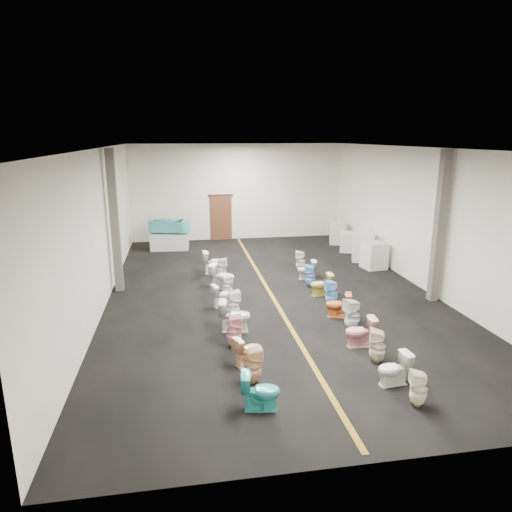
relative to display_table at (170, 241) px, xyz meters
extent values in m
plane|color=black|center=(3.23, -6.32, -0.36)|extent=(16.00, 16.00, 0.00)
plane|color=black|center=(3.23, -6.32, 4.14)|extent=(16.00, 16.00, 0.00)
plane|color=beige|center=(3.23, 1.68, 1.89)|extent=(10.00, 0.00, 10.00)
plane|color=beige|center=(3.23, -14.32, 1.89)|extent=(10.00, 0.00, 10.00)
plane|color=beige|center=(-1.77, -6.32, 1.89)|extent=(0.00, 16.00, 16.00)
plane|color=beige|center=(8.23, -6.32, 1.89)|extent=(0.00, 16.00, 16.00)
cube|color=#8A6314|center=(3.23, -6.32, -0.36)|extent=(0.12, 15.60, 0.01)
cube|color=#562D19|center=(2.43, 1.62, 0.69)|extent=(1.00, 0.10, 2.10)
cube|color=#331C11|center=(2.43, 1.63, 1.76)|extent=(1.15, 0.08, 0.10)
cube|color=#59544C|center=(-1.52, -5.32, 1.89)|extent=(0.25, 0.25, 4.50)
cube|color=#59544C|center=(7.98, -7.82, 1.89)|extent=(0.25, 0.25, 4.50)
cube|color=silver|center=(0.00, 0.00, 0.00)|extent=(1.68, 0.91, 0.73)
cube|color=teal|center=(0.00, 0.00, 0.69)|extent=(1.34, 0.98, 0.50)
cylinder|color=teal|center=(-0.57, 0.17, 0.69)|extent=(0.66, 0.66, 0.50)
cylinder|color=teal|center=(0.57, -0.17, 0.69)|extent=(0.66, 0.66, 0.50)
cube|color=teal|center=(0.00, 0.00, 0.89)|extent=(1.09, 0.73, 0.20)
cube|color=silver|center=(7.63, -4.28, 0.13)|extent=(0.88, 0.88, 0.99)
cube|color=silver|center=(7.63, -3.18, 0.19)|extent=(1.04, 1.04, 1.11)
cube|color=silver|center=(7.63, -1.66, 0.06)|extent=(0.95, 0.95, 0.84)
cube|color=beige|center=(7.63, -0.19, 0.14)|extent=(0.87, 0.87, 1.00)
imported|color=teal|center=(1.82, -12.62, 0.00)|extent=(0.77, 0.51, 0.73)
imported|color=#EBB588|center=(1.83, -11.69, 0.03)|extent=(0.38, 0.37, 0.78)
imported|color=#FFC08E|center=(1.84, -10.91, -0.03)|extent=(0.74, 0.60, 0.66)
imported|color=pink|center=(1.65, -10.00, 0.04)|extent=(0.38, 0.37, 0.80)
imported|color=silver|center=(1.78, -9.10, 0.05)|extent=(0.87, 0.59, 0.82)
imported|color=white|center=(1.82, -8.28, 0.04)|extent=(0.41, 0.40, 0.81)
imported|color=white|center=(1.64, -7.31, -0.02)|extent=(0.76, 0.57, 0.68)
imported|color=white|center=(1.84, -6.53, -0.01)|extent=(0.35, 0.34, 0.70)
imported|color=white|center=(1.78, -5.70, 0.05)|extent=(0.92, 0.74, 0.83)
imported|color=white|center=(1.84, -4.77, 0.03)|extent=(0.44, 0.43, 0.78)
imported|color=white|center=(1.65, -3.91, 0.05)|extent=(0.83, 0.49, 0.83)
imported|color=#F0E5C2|center=(4.70, -12.99, -0.01)|extent=(0.39, 0.38, 0.71)
imported|color=white|center=(4.59, -12.22, -0.02)|extent=(0.71, 0.45, 0.69)
imported|color=beige|center=(4.66, -11.29, 0.03)|extent=(0.46, 0.46, 0.78)
imported|color=pink|center=(4.59, -10.47, 0.00)|extent=(0.75, 0.46, 0.73)
imported|color=silver|center=(4.73, -9.59, 0.07)|extent=(0.49, 0.49, 0.86)
imported|color=orange|center=(4.69, -8.65, -0.01)|extent=(0.77, 0.58, 0.70)
imported|color=#7DB9F4|center=(4.78, -7.82, 0.04)|extent=(0.37, 0.36, 0.80)
imported|color=#CFC24D|center=(4.76, -6.88, -0.01)|extent=(0.70, 0.40, 0.71)
imported|color=#7AB0E6|center=(4.65, -6.01, 0.01)|extent=(0.45, 0.45, 0.75)
imported|color=silver|center=(4.77, -5.16, -0.03)|extent=(0.67, 0.41, 0.67)
imported|color=#ECE4C6|center=(4.80, -4.23, 0.03)|extent=(0.41, 0.41, 0.78)
camera|label=1|loc=(0.52, -19.86, 4.48)|focal=32.00mm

